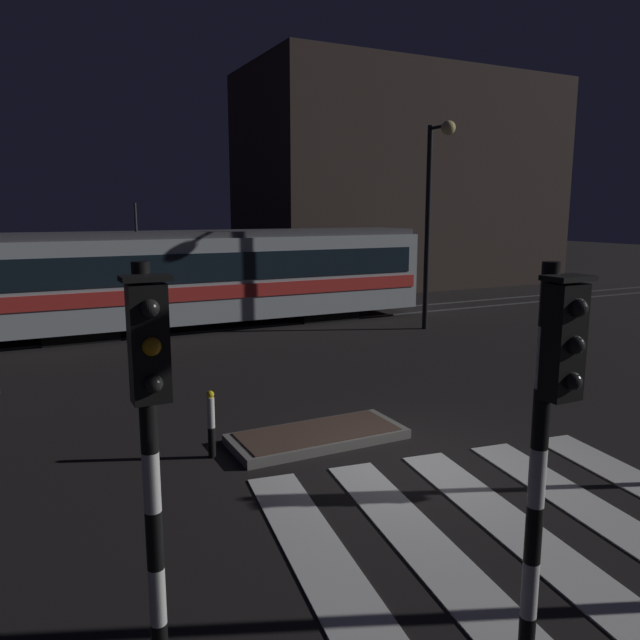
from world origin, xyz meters
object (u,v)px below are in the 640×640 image
at_px(bollard_island_edge, 211,424).
at_px(street_lamp_trackside_right, 433,200).
at_px(traffic_light_kerb_mid_left, 550,415).
at_px(traffic_light_corner_near_left, 150,418).
at_px(tram, 208,276).

bearing_deg(bollard_island_edge, street_lamp_trackside_right, 36.63).
height_order(traffic_light_kerb_mid_left, street_lamp_trackside_right, street_lamp_trackside_right).
distance_m(street_lamp_trackside_right, bollard_island_edge, 12.51).
distance_m(traffic_light_kerb_mid_left, traffic_light_corner_near_left, 3.13).
bearing_deg(street_lamp_trackside_right, tram, 149.46).
relative_size(street_lamp_trackside_right, bollard_island_edge, 5.96).
bearing_deg(bollard_island_edge, traffic_light_kerb_mid_left, -79.62).
relative_size(traffic_light_corner_near_left, bollard_island_edge, 3.19).
relative_size(traffic_light_kerb_mid_left, tram, 0.23).
relative_size(traffic_light_kerb_mid_left, street_lamp_trackside_right, 0.53).
bearing_deg(tram, bollard_island_edge, -106.48).
height_order(street_lamp_trackside_right, bollard_island_edge, street_lamp_trackside_right).
distance_m(traffic_light_kerb_mid_left, street_lamp_trackside_right, 15.61).
bearing_deg(tram, traffic_light_corner_near_left, -108.02).
xyz_separation_m(traffic_light_corner_near_left, street_lamp_trackside_right, (11.37, 11.61, 1.91)).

